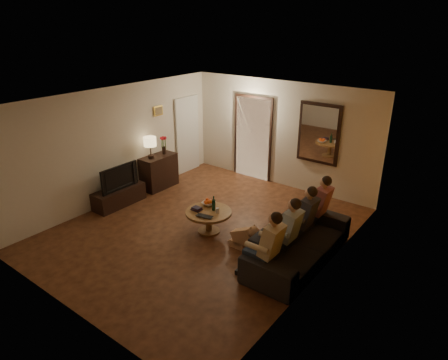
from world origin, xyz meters
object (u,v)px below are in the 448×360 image
Objects in this scene: wine_bottle at (214,203)px; dresser at (159,172)px; table_lamp at (150,148)px; sofa at (299,242)px; tv_stand at (119,196)px; dog at (243,235)px; person_b at (287,235)px; laptop at (203,217)px; person_a at (268,250)px; person_d at (318,209)px; bowl at (209,203)px; person_c at (303,221)px; coffee_table at (209,221)px; tv at (117,177)px.

dresser is at bearing 160.12° from wine_bottle.
table_lamp is 4.38m from sofa.
dog is at bearing 2.88° from tv_stand.
laptop is (-1.68, -0.17, -0.14)m from person_b.
person_a is 1.80m from person_d.
dresser is 3.57× the size of bowl.
person_b is (4.18, -1.10, 0.19)m from dresser.
person_c reaches higher than dog.
dog is 0.62× the size of coffee_table.
person_a is 1.32× the size of coffee_table.
table_lamp is at bearing 166.18° from bowl.
wine_bottle is (2.45, 0.38, -0.08)m from tv.
person_b reaches higher than sofa.
person_a is at bearing -22.12° from dresser.
tv_stand is 4.27m from person_c.
tv reaches higher than dresser.
person_a reaches higher than dog.
sofa is 0.40m from person_c.
person_c is at bearing 90.00° from person_a.
dresser is 4.35m from sofa.
tv is 0.81× the size of person_c.
person_a is at bearing -25.16° from wine_bottle.
table_lamp is at bearing -175.60° from person_d.
bowl is (-1.96, 0.93, -0.12)m from person_a.
person_c is 2.14× the size of dog.
table_lamp is 1.64× the size of laptop.
sofa is at bearing 83.66° from person_a.
person_d is 4.63× the size of bowl.
person_c is at bearing -6.80° from dresser.
tv_stand is 2.51m from wine_bottle.
person_c is at bearing 35.58° from dog.
person_d reaches higher than coffee_table.
tv_stand is (0.00, -1.26, -0.21)m from dresser.
person_a is at bearing -19.48° from table_lamp.
person_b is 1.69m from laptop.
wine_bottle is 0.94× the size of laptop.
laptop is (-0.81, -0.17, 0.18)m from dog.
bowl reaches higher than coffee_table.
sofa is 1.02m from dog.
person_d is (4.18, 0.32, -0.49)m from table_lamp.
person_a reaches higher than tv.
person_b is (4.18, 0.17, -0.08)m from tv.
table_lamp is 0.45× the size of person_d.
wine_bottle is at bearing 167.17° from dog.
bowl is (-1.09, 0.33, 0.20)m from dog.
bowl is (-0.18, 0.22, 0.26)m from coffee_table.
person_a and person_b have the same top height.
wine_bottle is at bearing -27.55° from bowl.
person_d is 3.87× the size of wine_bottle.
tv is 0.81× the size of person_d.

